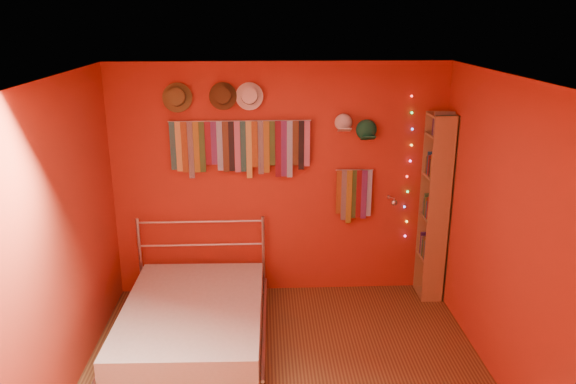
{
  "coord_description": "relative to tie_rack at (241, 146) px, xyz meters",
  "views": [
    {
      "loc": [
        -0.18,
        -3.94,
        2.94
      ],
      "look_at": [
        0.05,
        0.9,
        1.4
      ],
      "focal_mm": 35.0,
      "sensor_mm": 36.0,
      "label": 1
    }
  ],
  "objects": [
    {
      "name": "fedora_brown",
      "position": [
        -0.16,
        -0.03,
        0.51
      ],
      "size": [
        0.28,
        0.15,
        0.27
      ],
      "rotation": [
        1.36,
        0.0,
        0.0
      ],
      "color": "#4B351A",
      "rests_on": "back_wall"
    },
    {
      "name": "bed",
      "position": [
        -0.44,
        -0.98,
        -1.45
      ],
      "size": [
        1.39,
        1.87,
        0.9
      ],
      "rotation": [
        0.0,
        0.0,
        -0.02
      ],
      "color": "silver",
      "rests_on": "ground"
    },
    {
      "name": "back_wall",
      "position": [
        0.4,
        0.07,
        -0.41
      ],
      "size": [
        3.5,
        0.02,
        2.5
      ],
      "primitive_type": "cube",
      "color": "#AB311B",
      "rests_on": "ground"
    },
    {
      "name": "tie_rack",
      "position": [
        0.0,
        0.0,
        0.0
      ],
      "size": [
        1.45,
        0.03,
        0.6
      ],
      "color": "silver",
      "rests_on": "back_wall"
    },
    {
      "name": "reading_lamp",
      "position": [
        1.57,
        -0.16,
        -0.57
      ],
      "size": [
        0.07,
        0.29,
        0.09
      ],
      "color": "silver",
      "rests_on": "back_wall"
    },
    {
      "name": "right_wall",
      "position": [
        2.15,
        -1.68,
        -0.41
      ],
      "size": [
        0.02,
        3.5,
        2.5
      ],
      "primitive_type": "cube",
      "color": "#AB311B",
      "rests_on": "ground"
    },
    {
      "name": "bookshelf",
      "position": [
        2.06,
        -0.15,
        -0.64
      ],
      "size": [
        0.25,
        0.34,
        2.0
      ],
      "color": "#9F7D48",
      "rests_on": "ground"
    },
    {
      "name": "ceiling",
      "position": [
        0.4,
        -1.68,
        0.84
      ],
      "size": [
        3.5,
        3.5,
        0.02
      ],
      "primitive_type": "cube",
      "color": "white",
      "rests_on": "back_wall"
    },
    {
      "name": "fedora_olive",
      "position": [
        -0.61,
        -0.03,
        0.5
      ],
      "size": [
        0.3,
        0.16,
        0.29
      ],
      "rotation": [
        1.36,
        0.0,
        0.0
      ],
      "color": "brown",
      "rests_on": "back_wall"
    },
    {
      "name": "cap_green",
      "position": [
        1.29,
        0.01,
        0.15
      ],
      "size": [
        0.2,
        0.25,
        0.2
      ],
      "color": "#166541",
      "rests_on": "back_wall"
    },
    {
      "name": "cap_white",
      "position": [
        1.05,
        0.01,
        0.23
      ],
      "size": [
        0.18,
        0.23,
        0.18
      ],
      "color": "white",
      "rests_on": "back_wall"
    },
    {
      "name": "left_wall",
      "position": [
        -1.35,
        -1.68,
        -0.41
      ],
      "size": [
        0.02,
        3.5,
        2.5
      ],
      "primitive_type": "cube",
      "color": "#AB311B",
      "rests_on": "ground"
    },
    {
      "name": "fairy_lights",
      "position": [
        1.76,
        0.03,
        -0.27
      ],
      "size": [
        0.06,
        0.02,
        1.55
      ],
      "color": "#FF3333",
      "rests_on": "back_wall"
    },
    {
      "name": "fedora_white",
      "position": [
        0.1,
        -0.03,
        0.51
      ],
      "size": [
        0.28,
        0.15,
        0.27
      ],
      "rotation": [
        1.36,
        0.0,
        0.0
      ],
      "color": "white",
      "rests_on": "back_wall"
    },
    {
      "name": "small_tie_rack",
      "position": [
        1.19,
        0.0,
        -0.53
      ],
      "size": [
        0.4,
        0.03,
        0.59
      ],
      "color": "silver",
      "rests_on": "back_wall"
    }
  ]
}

